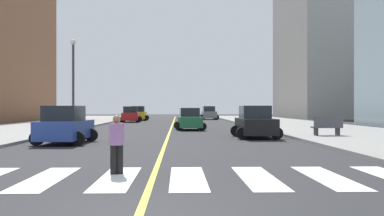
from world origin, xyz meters
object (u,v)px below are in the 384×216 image
car_yellow_sixth (139,114)px  car_blue_second (65,126)px  car_black_fifth (255,123)px  park_bench (327,126)px  pedestrian_crossing (117,142)px  fire_hydrant (268,123)px  car_green_third (190,120)px  street_lamp (73,75)px  car_gray_nearest (209,113)px  car_red_fourth (131,115)px

car_yellow_sixth → car_blue_second: bearing=-90.5°
car_black_fifth → park_bench: car_black_fifth is taller
car_yellow_sixth → pedestrian_crossing: 49.83m
car_yellow_sixth → fire_hydrant: car_yellow_sixth is taller
car_yellow_sixth → car_green_third: bearing=-76.4°
car_blue_second → street_lamp: (-3.01, 14.43, 3.56)m
car_yellow_sixth → fire_hydrant: 28.78m
street_lamp → car_blue_second: bearing=-78.2°
car_green_third → car_yellow_sixth: size_ratio=0.91×
car_gray_nearest → street_lamp: size_ratio=0.62×
fire_hydrant → car_yellow_sixth: bearing=116.6°
car_green_third → car_yellow_sixth: 26.70m
park_bench → car_yellow_sixth: bearing=16.5°
car_green_third → park_bench: size_ratio=2.19×
car_gray_nearest → park_bench: car_gray_nearest is taller
car_yellow_sixth → street_lamp: (-3.10, -24.96, 3.52)m
car_blue_second → car_red_fourth: size_ratio=0.99×
car_gray_nearest → car_black_fifth: 40.11m
car_green_third → car_black_fifth: size_ratio=0.94×
car_blue_second → street_lamp: size_ratio=0.59×
car_green_third → street_lamp: street_lamp is taller
car_gray_nearest → car_blue_second: (-10.21, -44.05, -0.05)m
car_green_third → car_yellow_sixth: car_yellow_sixth is taller
car_gray_nearest → car_red_fourth: size_ratio=1.03×
car_gray_nearest → car_red_fourth: (-10.45, -11.49, -0.03)m
car_red_fourth → car_yellow_sixth: (0.34, 6.82, 0.03)m
car_gray_nearest → street_lamp: (-13.22, -29.62, 3.52)m
fire_hydrant → street_lamp: size_ratio=0.12×
pedestrian_crossing → street_lamp: bearing=-90.3°
car_blue_second → car_green_third: bearing=66.6°
car_black_fifth → park_bench: bearing=177.4°
car_black_fifth → car_yellow_sixth: car_yellow_sixth is taller
car_yellow_sixth → fire_hydrant: (12.88, -25.73, -0.35)m
pedestrian_crossing → fire_hydrant: pedestrian_crossing is taller
car_blue_second → car_red_fourth: (-0.24, 32.56, 0.02)m
car_blue_second → car_gray_nearest: bearing=79.5°
car_green_third → fire_hydrant: size_ratio=4.55×
park_bench → fire_hydrant: (-1.54, 9.90, -0.11)m
car_green_third → fire_hydrant: (6.42, 0.17, -0.25)m
car_yellow_sixth → street_lamp: size_ratio=0.61×
car_blue_second → fire_hydrant: size_ratio=4.85×
car_black_fifth → car_yellow_sixth: (-10.15, 35.44, 0.04)m
pedestrian_crossing → fire_hydrant: size_ratio=1.80×
car_black_fifth → car_green_third: bearing=-68.8°
street_lamp → car_red_fourth: bearing=81.3°
street_lamp → fire_hydrant: bearing=-2.8°
car_blue_second → car_green_third: 14.99m
park_bench → pedestrian_crossing: 17.54m
street_lamp → pedestrian_crossing: bearing=-74.2°
car_yellow_sixth → park_bench: bearing=-68.4°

